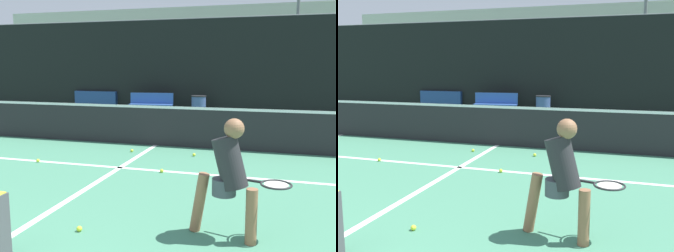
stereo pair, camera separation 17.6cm
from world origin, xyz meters
The scene contains 15 objects.
court_service_line centered at (0.00, 5.79, 0.00)m, with size 8.25×0.10×0.01m, color white.
court_center_mark centered at (0.00, 4.67, 0.00)m, with size 0.10×6.50×0.01m, color white.
net centered at (0.00, 7.92, 0.51)m, with size 11.09×0.09×1.07m.
fence_back centered at (0.00, 13.60, 1.78)m, with size 24.00×0.06×3.58m.
player_practicing centered at (2.35, 3.36, 0.74)m, with size 1.18×0.47×1.36m.
tennis_ball_scattered_2 centered at (1.12, 7.09, 0.03)m, with size 0.07×0.07×0.07m, color #D1E033.
tennis_ball_scattered_3 centered at (0.68, 3.04, 0.03)m, with size 0.07×0.07×0.07m, color #D1E033.
tennis_ball_scattered_4 centered at (-0.28, 7.09, 0.03)m, with size 0.07×0.07×0.07m, color #D1E033.
tennis_ball_scattered_5 centered at (0.85, 5.70, 0.03)m, with size 0.07×0.07×0.07m, color #D1E033.
tennis_ball_scattered_6 centered at (-1.72, 5.72, 0.03)m, with size 0.07×0.07×0.07m, color #D1E033.
tennis_ball_scattered_8 centered at (2.11, 5.87, 0.03)m, with size 0.07×0.07×0.07m, color #D1E033.
courtside_bench centered at (-1.81, 12.90, 0.47)m, with size 1.65×0.58×0.86m.
trash_bin centered at (-0.04, 12.96, 0.41)m, with size 0.54×0.54×0.81m.
parked_car centered at (-4.36, 15.68, 0.59)m, with size 1.80×4.68×1.40m.
building_far centered at (0.00, 27.65, 2.92)m, with size 36.00×2.40×5.84m, color #B2ADA3.
Camera 1 is at (2.89, -0.79, 1.92)m, focal length 42.00 mm.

